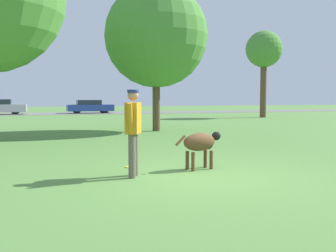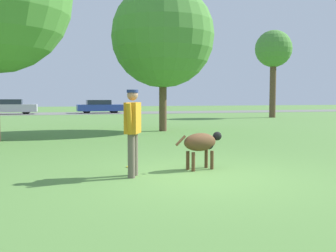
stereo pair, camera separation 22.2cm
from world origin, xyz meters
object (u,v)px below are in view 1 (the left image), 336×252
object	(u,v)px
tree_far_right	(264,51)
parked_car_blue	(90,107)
tree_mid_center	(156,36)
frisbee	(130,167)
dog	(201,143)
person	(133,126)

from	to	relation	value
tree_far_right	parked_car_blue	distance (m)	16.76
tree_mid_center	tree_far_right	bearing A→B (deg)	39.13
tree_far_right	tree_mid_center	world-z (taller)	tree_far_right
frisbee	dog	bearing A→B (deg)	-26.60
tree_mid_center	dog	bearing A→B (deg)	-101.43
person	frisbee	size ratio (longest dim) A/B	7.53
tree_far_right	parked_car_blue	xyz separation A→B (m)	(-11.04, 11.88, -4.24)
dog	parked_car_blue	size ratio (longest dim) A/B	0.26
person	frisbee	bearing A→B (deg)	15.45
frisbee	tree_far_right	world-z (taller)	tree_far_right
parked_car_blue	frisbee	bearing A→B (deg)	-96.07
parked_car_blue	dog	bearing A→B (deg)	-93.47
frisbee	person	bearing A→B (deg)	-99.92
frisbee	parked_car_blue	bearing A→B (deg)	84.12
person	tree_far_right	bearing A→B (deg)	-12.60
frisbee	tree_mid_center	bearing A→B (deg)	69.54
dog	tree_far_right	distance (m)	22.39
dog	tree_far_right	bearing A→B (deg)	41.51
frisbee	parked_car_blue	xyz separation A→B (m)	(3.00, 29.13, 0.61)
tree_far_right	parked_car_blue	size ratio (longest dim) A/B	1.49
dog	parked_car_blue	world-z (taller)	parked_car_blue
tree_far_right	frisbee	bearing A→B (deg)	-129.15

